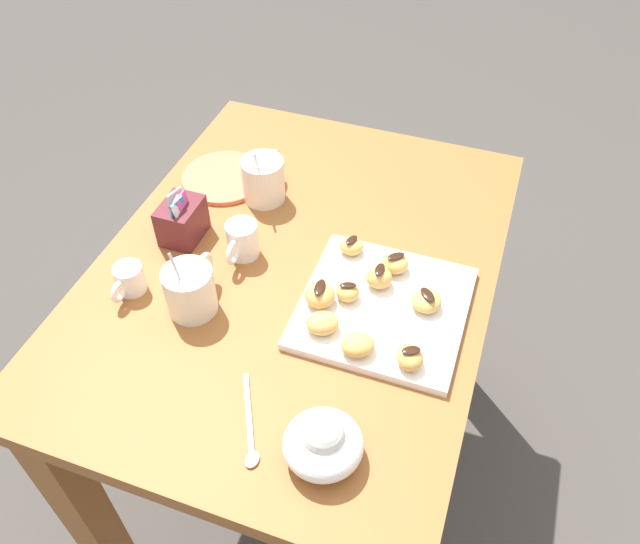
{
  "coord_description": "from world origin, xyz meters",
  "views": [
    {
      "loc": [
        -0.78,
        -0.32,
        1.61
      ],
      "look_at": [
        -0.02,
        -0.06,
        0.77
      ],
      "focal_mm": 35.66,
      "sensor_mm": 36.0,
      "label": 1
    }
  ],
  "objects_px": {
    "sugar_caddy": "(183,219)",
    "saucer_coral_left": "(224,177)",
    "pastry_plate_square": "(383,307)",
    "beignet_0": "(320,295)",
    "coffee_mug_cream_right": "(264,178)",
    "ice_cream_bowl": "(323,442)",
    "beignet_2": "(395,263)",
    "beignet_4": "(358,344)",
    "dining_table": "(298,316)",
    "beignet_6": "(426,301)",
    "beignet_7": "(348,292)",
    "cream_pitcher_white": "(242,239)",
    "beignet_3": "(351,246)",
    "chocolate_sauce_pitcher": "(129,278)",
    "beignet_8": "(379,277)",
    "beignet_1": "(410,357)",
    "beignet_5": "(322,323)",
    "coffee_mug_cream_left": "(190,288)"
  },
  "relations": [
    {
      "from": "beignet_6",
      "to": "beignet_7",
      "type": "distance_m",
      "value": 0.14
    },
    {
      "from": "beignet_0",
      "to": "beignet_3",
      "type": "bearing_deg",
      "value": -5.6
    },
    {
      "from": "beignet_4",
      "to": "beignet_8",
      "type": "distance_m",
      "value": 0.15
    },
    {
      "from": "chocolate_sauce_pitcher",
      "to": "dining_table",
      "type": "bearing_deg",
      "value": -58.33
    },
    {
      "from": "dining_table",
      "to": "beignet_6",
      "type": "bearing_deg",
      "value": -98.23
    },
    {
      "from": "beignet_0",
      "to": "cream_pitcher_white",
      "type": "bearing_deg",
      "value": 66.24
    },
    {
      "from": "beignet_8",
      "to": "beignet_1",
      "type": "bearing_deg",
      "value": -148.12
    },
    {
      "from": "chocolate_sauce_pitcher",
      "to": "beignet_4",
      "type": "bearing_deg",
      "value": -91.03
    },
    {
      "from": "beignet_4",
      "to": "sugar_caddy",
      "type": "bearing_deg",
      "value": 67.15
    },
    {
      "from": "pastry_plate_square",
      "to": "coffee_mug_cream_right",
      "type": "xyz_separation_m",
      "value": [
        0.22,
        0.32,
        0.04
      ]
    },
    {
      "from": "beignet_4",
      "to": "pastry_plate_square",
      "type": "bearing_deg",
      "value": -7.17
    },
    {
      "from": "beignet_2",
      "to": "beignet_0",
      "type": "bearing_deg",
      "value": 139.67
    },
    {
      "from": "chocolate_sauce_pitcher",
      "to": "beignet_8",
      "type": "bearing_deg",
      "value": -71.03
    },
    {
      "from": "sugar_caddy",
      "to": "beignet_7",
      "type": "xyz_separation_m",
      "value": [
        -0.07,
        -0.36,
        -0.01
      ]
    },
    {
      "from": "sugar_caddy",
      "to": "chocolate_sauce_pitcher",
      "type": "relative_size",
      "value": 1.15
    },
    {
      "from": "beignet_3",
      "to": "beignet_7",
      "type": "relative_size",
      "value": 1.07
    },
    {
      "from": "saucer_coral_left",
      "to": "beignet_6",
      "type": "bearing_deg",
      "value": -114.72
    },
    {
      "from": "pastry_plate_square",
      "to": "coffee_mug_cream_left",
      "type": "relative_size",
      "value": 2.05
    },
    {
      "from": "saucer_coral_left",
      "to": "beignet_6",
      "type": "distance_m",
      "value": 0.55
    },
    {
      "from": "chocolate_sauce_pitcher",
      "to": "beignet_4",
      "type": "distance_m",
      "value": 0.43
    },
    {
      "from": "ice_cream_bowl",
      "to": "coffee_mug_cream_right",
      "type": "bearing_deg",
      "value": 30.85
    },
    {
      "from": "beignet_2",
      "to": "beignet_4",
      "type": "height_order",
      "value": "same"
    },
    {
      "from": "beignet_2",
      "to": "beignet_4",
      "type": "relative_size",
      "value": 0.88
    },
    {
      "from": "coffee_mug_cream_right",
      "to": "cream_pitcher_white",
      "type": "bearing_deg",
      "value": -170.88
    },
    {
      "from": "pastry_plate_square",
      "to": "beignet_0",
      "type": "xyz_separation_m",
      "value": [
        -0.03,
        0.11,
        0.03
      ]
    },
    {
      "from": "dining_table",
      "to": "beignet_5",
      "type": "bearing_deg",
      "value": -144.53
    },
    {
      "from": "saucer_coral_left",
      "to": "beignet_7",
      "type": "relative_size",
      "value": 4.39
    },
    {
      "from": "ice_cream_bowl",
      "to": "beignet_1",
      "type": "xyz_separation_m",
      "value": [
        0.19,
        -0.08,
        -0.0
      ]
    },
    {
      "from": "pastry_plate_square",
      "to": "beignet_7",
      "type": "xyz_separation_m",
      "value": [
        -0.01,
        0.06,
        0.02
      ]
    },
    {
      "from": "coffee_mug_cream_left",
      "to": "ice_cream_bowl",
      "type": "xyz_separation_m",
      "value": [
        -0.19,
        -0.31,
        -0.01
      ]
    },
    {
      "from": "beignet_2",
      "to": "beignet_4",
      "type": "xyz_separation_m",
      "value": [
        -0.2,
        0.01,
        -0.0
      ]
    },
    {
      "from": "beignet_2",
      "to": "beignet_3",
      "type": "distance_m",
      "value": 0.09
    },
    {
      "from": "coffee_mug_cream_right",
      "to": "ice_cream_bowl",
      "type": "relative_size",
      "value": 1.21
    },
    {
      "from": "sugar_caddy",
      "to": "saucer_coral_left",
      "type": "distance_m",
      "value": 0.19
    },
    {
      "from": "beignet_0",
      "to": "beignet_1",
      "type": "height_order",
      "value": "beignet_0"
    },
    {
      "from": "chocolate_sauce_pitcher",
      "to": "cream_pitcher_white",
      "type": "bearing_deg",
      "value": -45.19
    },
    {
      "from": "beignet_3",
      "to": "beignet_5",
      "type": "bearing_deg",
      "value": -176.91
    },
    {
      "from": "cream_pitcher_white",
      "to": "chocolate_sauce_pitcher",
      "type": "height_order",
      "value": "cream_pitcher_white"
    },
    {
      "from": "beignet_3",
      "to": "beignet_5",
      "type": "distance_m",
      "value": 0.2
    },
    {
      "from": "dining_table",
      "to": "beignet_0",
      "type": "height_order",
      "value": "beignet_0"
    },
    {
      "from": "beignet_3",
      "to": "beignet_4",
      "type": "relative_size",
      "value": 0.8
    },
    {
      "from": "cream_pitcher_white",
      "to": "beignet_4",
      "type": "relative_size",
      "value": 1.87
    },
    {
      "from": "coffee_mug_cream_right",
      "to": "chocolate_sauce_pitcher",
      "type": "relative_size",
      "value": 1.55
    },
    {
      "from": "coffee_mug_cream_right",
      "to": "beignet_3",
      "type": "relative_size",
      "value": 3.16
    },
    {
      "from": "beignet_0",
      "to": "sugar_caddy",
      "type": "bearing_deg",
      "value": 73.55
    },
    {
      "from": "beignet_7",
      "to": "cream_pitcher_white",
      "type": "bearing_deg",
      "value": 76.34
    },
    {
      "from": "beignet_2",
      "to": "beignet_3",
      "type": "relative_size",
      "value": 1.1
    },
    {
      "from": "beignet_6",
      "to": "beignet_8",
      "type": "height_order",
      "value": "beignet_8"
    },
    {
      "from": "beignet_2",
      "to": "sugar_caddy",
      "type": "bearing_deg",
      "value": 93.94
    },
    {
      "from": "dining_table",
      "to": "beignet_0",
      "type": "relative_size",
      "value": 17.5
    }
  ]
}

